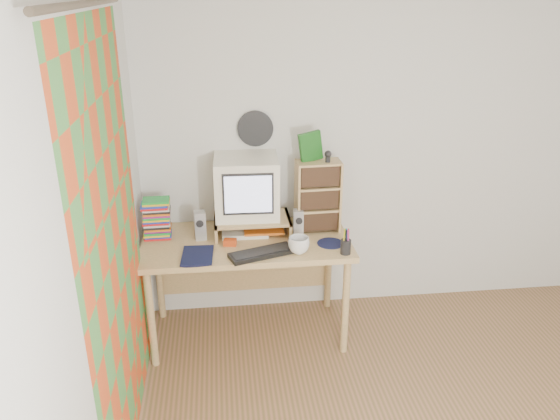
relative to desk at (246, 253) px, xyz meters
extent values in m
plane|color=silver|center=(1.03, 0.31, 0.63)|extent=(3.50, 0.00, 3.50)
plane|color=silver|center=(-0.72, -1.44, 0.63)|extent=(0.00, 3.50, 3.50)
plane|color=#C9461C|center=(-0.68, -0.96, 0.53)|extent=(0.00, 2.20, 2.20)
cylinder|color=black|center=(0.10, 0.29, 0.81)|extent=(0.25, 0.02, 0.25)
cube|color=#DBAE76|center=(0.00, -0.06, 0.11)|extent=(1.40, 0.70, 0.04)
cube|color=#DBAE76|center=(0.00, 0.27, -0.24)|extent=(1.33, 0.02, 0.41)
cylinder|color=#DBAE76|center=(-0.64, -0.35, -0.26)|extent=(0.05, 0.05, 0.71)
cylinder|color=#DBAE76|center=(0.64, -0.35, -0.26)|extent=(0.05, 0.05, 0.71)
cylinder|color=#DBAE76|center=(-0.64, 0.23, -0.26)|extent=(0.05, 0.05, 0.71)
cylinder|color=#DBAE76|center=(0.64, 0.23, -0.26)|extent=(0.05, 0.05, 0.71)
cube|color=tan|center=(-0.20, 0.04, 0.19)|extent=(0.02, 0.30, 0.12)
cube|color=tan|center=(0.30, 0.04, 0.19)|extent=(0.02, 0.30, 0.12)
cube|color=tan|center=(0.05, 0.04, 0.24)|extent=(0.52, 0.30, 0.02)
cube|color=white|center=(0.02, 0.09, 0.46)|extent=(0.44, 0.44, 0.41)
cube|color=#AAA9AE|center=(-0.31, -0.01, 0.23)|extent=(0.08, 0.08, 0.20)
cube|color=#AAA9AE|center=(0.36, -0.02, 0.23)|extent=(0.07, 0.07, 0.18)
cube|color=black|center=(0.09, -0.30, 0.15)|extent=(0.44, 0.26, 0.03)
cube|color=tan|center=(0.51, 0.05, 0.39)|extent=(0.31, 0.17, 0.50)
imported|color=white|center=(0.33, -0.29, 0.19)|extent=(0.15, 0.15, 0.11)
imported|color=#0E1233|center=(-0.42, -0.28, 0.16)|extent=(0.25, 0.19, 0.05)
cylinder|color=#0F1935|center=(0.56, -0.19, 0.14)|extent=(0.21, 0.21, 0.00)
cube|color=#D14316|center=(-0.11, -0.14, 0.16)|extent=(0.09, 0.07, 0.04)
cube|color=#195819|center=(0.45, 0.07, 0.74)|extent=(0.16, 0.07, 0.20)
camera|label=1|loc=(-0.15, -3.41, 1.73)|focal=35.00mm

